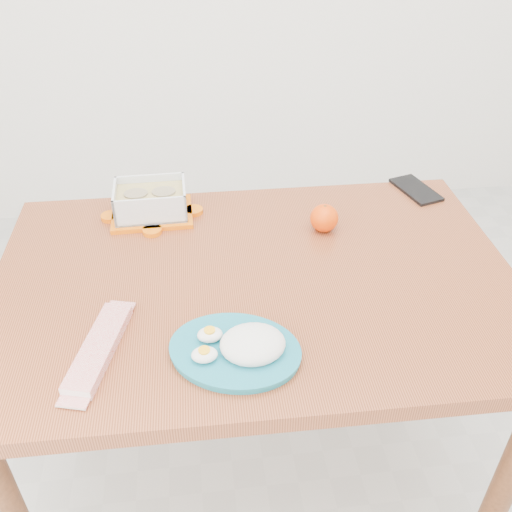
{
  "coord_description": "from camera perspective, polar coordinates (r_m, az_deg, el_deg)",
  "views": [
    {
      "loc": [
        -0.25,
        -0.87,
        1.58
      ],
      "look_at": [
        -0.12,
        0.17,
        0.81
      ],
      "focal_mm": 40.0,
      "sensor_mm": 36.0,
      "label": 1
    }
  ],
  "objects": [
    {
      "name": "dining_table",
      "position": [
        1.39,
        -0.0,
        -5.21
      ],
      "size": [
        1.23,
        0.83,
        0.75
      ],
      "rotation": [
        0.0,
        0.0,
        -0.01
      ],
      "color": "#984C2B",
      "rests_on": "ground"
    },
    {
      "name": "orange_fruit",
      "position": [
        1.48,
        6.83,
        3.79
      ],
      "size": [
        0.07,
        0.07,
        0.07
      ],
      "primitive_type": "sphere",
      "color": "#FF3405",
      "rests_on": "dining_table"
    },
    {
      "name": "smartphone",
      "position": [
        1.72,
        15.7,
        6.4
      ],
      "size": [
        0.12,
        0.18,
        0.01
      ],
      "primitive_type": "cube",
      "rotation": [
        0.0,
        0.0,
        0.28
      ],
      "color": "black",
      "rests_on": "dining_table"
    },
    {
      "name": "candy_bar",
      "position": [
        1.18,
        -15.42,
        -8.83
      ],
      "size": [
        0.12,
        0.25,
        0.02
      ],
      "primitive_type": "cube",
      "rotation": [
        0.0,
        0.0,
        1.3
      ],
      "color": "#B10A09",
      "rests_on": "dining_table"
    },
    {
      "name": "ground",
      "position": [
        1.82,
        4.87,
        -24.18
      ],
      "size": [
        3.5,
        3.5,
        0.0
      ],
      "primitive_type": "plane",
      "color": "#B7B7B2",
      "rests_on": "ground"
    },
    {
      "name": "food_container",
      "position": [
        1.55,
        -10.47,
        5.38
      ],
      "size": [
        0.22,
        0.16,
        0.09
      ],
      "rotation": [
        0.0,
        0.0,
        0.02
      ],
      "color": "#E66306",
      "rests_on": "dining_table"
    },
    {
      "name": "rice_plate",
      "position": [
        1.13,
        -1.56,
        -9.04
      ],
      "size": [
        0.33,
        0.33,
        0.07
      ],
      "rotation": [
        0.0,
        0.0,
        -0.34
      ],
      "color": "#187286",
      "rests_on": "dining_table"
    }
  ]
}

